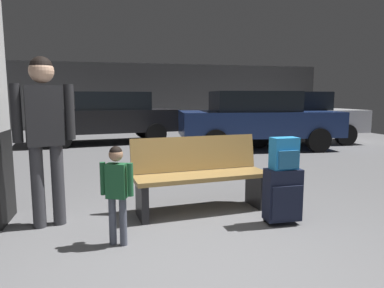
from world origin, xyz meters
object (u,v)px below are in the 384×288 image
object	(u,v)px
child	(117,185)
parked_car_near	(257,118)
backpack_bright	(284,154)
parked_car_side	(289,116)
suitcase	(283,195)
adult	(44,124)
parked_car_far	(108,116)
bench	(200,175)

from	to	relation	value
child	parked_car_near	world-z (taller)	parked_car_near
backpack_bright	parked_car_side	xyz separation A→B (m)	(3.38, 6.01, 0.03)
suitcase	parked_car_near	world-z (taller)	parked_car_near
backpack_bright	parked_car_side	world-z (taller)	parked_car_side
child	adult	size ratio (longest dim) A/B	0.52
adult	parked_car_far	distance (m)	6.80
adult	parked_car_far	world-z (taller)	adult
bench	adult	distance (m)	1.82
child	parked_car_near	size ratio (longest dim) A/B	0.22
adult	parked_car_near	bearing A→B (deg)	46.46
bench	child	size ratio (longest dim) A/B	1.77
bench	parked_car_side	world-z (taller)	parked_car_side
backpack_bright	parked_car_far	world-z (taller)	parked_car_far
parked_car_side	parked_car_far	world-z (taller)	same
bench	adult	bearing A→B (deg)	-176.08
parked_car_side	parked_car_far	bearing A→B (deg)	166.26
child	parked_car_far	bearing A→B (deg)	90.97
suitcase	parked_car_side	xyz separation A→B (m)	(3.38, 6.00, 0.48)
suitcase	child	world-z (taller)	child
backpack_bright	child	distance (m)	1.76
parked_car_side	backpack_bright	bearing A→B (deg)	-119.40
backpack_bright	adult	xyz separation A→B (m)	(-2.45, 0.52, 0.33)
suitcase	parked_car_side	bearing A→B (deg)	60.60
backpack_bright	parked_car_far	xyz separation A→B (m)	(-1.87, 7.29, 0.03)
bench	backpack_bright	distance (m)	1.05
child	parked_car_far	xyz separation A→B (m)	(-0.13, 7.43, 0.23)
child	parked_car_far	size ratio (longest dim) A/B	0.22
suitcase	parked_car_near	size ratio (longest dim) A/B	0.14
bench	suitcase	size ratio (longest dim) A/B	2.72
bench	parked_car_near	xyz separation A→B (m)	(2.73, 4.54, 0.36)
bench	backpack_bright	size ratio (longest dim) A/B	4.84
parked_car_side	parked_car_far	size ratio (longest dim) A/B	0.98
bench	child	distance (m)	1.26
child	parked_car_side	bearing A→B (deg)	50.14
suitcase	backpack_bright	bearing A→B (deg)	-41.21
bench	parked_car_near	world-z (taller)	parked_car_near
adult	parked_car_near	distance (m)	6.43
parked_car_near	suitcase	bearing A→B (deg)	-110.87
child	parked_car_near	distance (m)	6.49
suitcase	bench	bearing A→B (deg)	140.01
bench	parked_car_near	size ratio (longest dim) A/B	0.39
adult	parked_car_far	xyz separation A→B (m)	(0.58, 6.77, -0.29)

